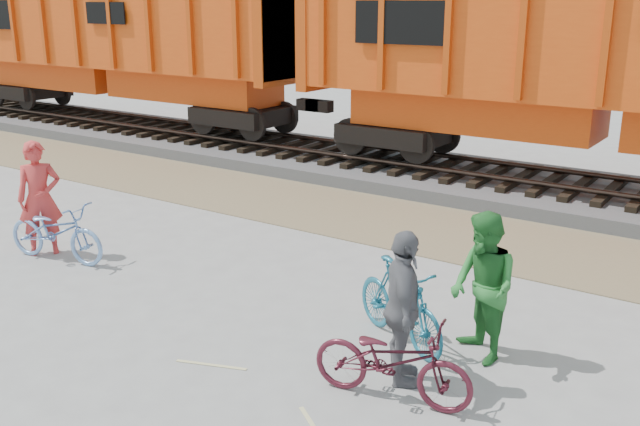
% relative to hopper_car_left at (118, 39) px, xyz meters
% --- Properties ---
extents(ground, '(120.00, 120.00, 0.00)m').
position_rel_hopper_car_left_xyz_m(ground, '(13.78, -9.00, -3.01)').
color(ground, '#9E9E99').
rests_on(ground, ground).
extents(gravel_strip, '(120.00, 3.00, 0.02)m').
position_rel_hopper_car_left_xyz_m(gravel_strip, '(13.78, -3.50, -3.00)').
color(gravel_strip, '#8E7958').
rests_on(gravel_strip, ground).
extents(ballast_bed, '(120.00, 4.00, 0.30)m').
position_rel_hopper_car_left_xyz_m(ballast_bed, '(13.78, 0.00, -2.86)').
color(ballast_bed, slate).
rests_on(ballast_bed, ground).
extents(track, '(120.00, 2.60, 0.24)m').
position_rel_hopper_car_left_xyz_m(track, '(13.78, 0.00, -2.53)').
color(track, black).
rests_on(track, ballast_bed).
extents(hopper_car_left, '(14.00, 3.13, 4.65)m').
position_rel_hopper_car_left_xyz_m(hopper_car_left, '(0.00, 0.00, 0.00)').
color(hopper_car_left, black).
rests_on(hopper_car_left, track).
extents(hopper_car_center, '(14.00, 3.13, 4.65)m').
position_rel_hopper_car_left_xyz_m(hopper_car_center, '(15.00, 0.00, 0.00)').
color(hopper_car_center, black).
rests_on(hopper_car_center, track).
extents(bicycle_blue, '(2.00, 1.02, 1.01)m').
position_rel_hopper_car_left_xyz_m(bicycle_blue, '(8.20, -8.57, -2.50)').
color(bicycle_blue, '#77A3DE').
rests_on(bicycle_blue, ground).
extents(bicycle_teal, '(1.82, 1.26, 1.07)m').
position_rel_hopper_car_left_xyz_m(bicycle_teal, '(14.35, -8.00, -2.47)').
color(bicycle_teal, '#1C6781').
rests_on(bicycle_teal, ground).
extents(bicycle_maroon, '(1.87, 0.92, 0.94)m').
position_rel_hopper_car_left_xyz_m(bicycle_maroon, '(14.93, -9.25, -2.54)').
color(bicycle_maroon, '#4E1724').
rests_on(bicycle_maroon, ground).
extents(person_solo, '(0.80, 0.85, 1.96)m').
position_rel_hopper_car_left_xyz_m(person_solo, '(7.70, -8.47, -2.03)').
color(person_solo, red).
rests_on(person_solo, ground).
extents(person_man, '(1.13, 1.11, 1.84)m').
position_rel_hopper_car_left_xyz_m(person_man, '(15.35, -7.80, -2.09)').
color(person_man, '#2A7B31').
rests_on(person_man, ground).
extents(person_woman, '(0.96, 1.13, 1.82)m').
position_rel_hopper_car_left_xyz_m(person_woman, '(14.83, -8.85, -2.10)').
color(person_woman, slate).
rests_on(person_woman, ground).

